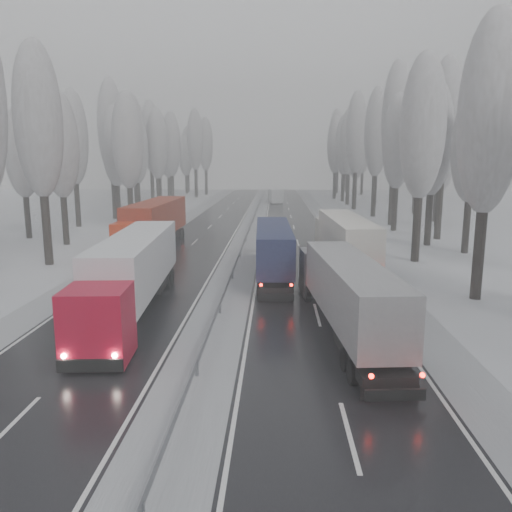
# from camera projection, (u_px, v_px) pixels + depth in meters

# --- Properties ---
(ground) EXTENTS (260.00, 260.00, 0.00)m
(ground) POSITION_uv_depth(u_px,v_px,m) (177.00, 432.00, 15.26)
(ground) COLOR silver
(ground) RESTS_ON ground
(carriageway_right) EXTENTS (7.50, 200.00, 0.03)m
(carriageway_right) POSITION_uv_depth(u_px,v_px,m) (301.00, 254.00, 44.50)
(carriageway_right) COLOR black
(carriageway_right) RESTS_ON ground
(carriageway_left) EXTENTS (7.50, 200.00, 0.03)m
(carriageway_left) POSITION_uv_depth(u_px,v_px,m) (184.00, 253.00, 44.91)
(carriageway_left) COLOR black
(carriageway_left) RESTS_ON ground
(median_slush) EXTENTS (3.00, 200.00, 0.04)m
(median_slush) POSITION_uv_depth(u_px,v_px,m) (242.00, 253.00, 44.70)
(median_slush) COLOR #ACAFB4
(median_slush) RESTS_ON ground
(shoulder_right) EXTENTS (2.40, 200.00, 0.04)m
(shoulder_right) POSITION_uv_depth(u_px,v_px,m) (357.00, 254.00, 44.31)
(shoulder_right) COLOR #ACAFB4
(shoulder_right) RESTS_ON ground
(shoulder_left) EXTENTS (2.40, 200.00, 0.04)m
(shoulder_left) POSITION_uv_depth(u_px,v_px,m) (130.00, 252.00, 45.10)
(shoulder_left) COLOR #ACAFB4
(shoulder_left) RESTS_ON ground
(median_guardrail) EXTENTS (0.12, 200.00, 0.76)m
(median_guardrail) POSITION_uv_depth(u_px,v_px,m) (242.00, 247.00, 44.58)
(median_guardrail) COLOR slate
(median_guardrail) RESTS_ON ground
(tree_16) EXTENTS (3.60, 3.60, 16.53)m
(tree_16) POSITION_uv_depth(u_px,v_px,m) (490.00, 116.00, 28.05)
(tree_16) COLOR black
(tree_16) RESTS_ON ground
(tree_18) EXTENTS (3.60, 3.60, 16.58)m
(tree_18) POSITION_uv_depth(u_px,v_px,m) (423.00, 128.00, 39.22)
(tree_18) COLOR black
(tree_18) RESTS_ON ground
(tree_19) EXTENTS (3.60, 3.60, 14.57)m
(tree_19) POSITION_uv_depth(u_px,v_px,m) (473.00, 146.00, 43.18)
(tree_19) COLOR black
(tree_19) RESTS_ON ground
(tree_20) EXTENTS (3.60, 3.60, 15.71)m
(tree_20) POSITION_uv_depth(u_px,v_px,m) (434.00, 140.00, 47.18)
(tree_20) COLOR black
(tree_20) RESTS_ON ground
(tree_21) EXTENTS (3.60, 3.60, 18.62)m
(tree_21) POSITION_uv_depth(u_px,v_px,m) (445.00, 122.00, 50.67)
(tree_21) COLOR black
(tree_21) RESTS_ON ground
(tree_22) EXTENTS (3.60, 3.60, 15.86)m
(tree_22) POSITION_uv_depth(u_px,v_px,m) (398.00, 142.00, 57.44)
(tree_22) COLOR black
(tree_22) RESTS_ON ground
(tree_23) EXTENTS (3.60, 3.60, 13.55)m
(tree_23) POSITION_uv_depth(u_px,v_px,m) (441.00, 156.00, 61.40)
(tree_23) COLOR black
(tree_23) RESTS_ON ground
(tree_24) EXTENTS (3.60, 3.60, 20.49)m
(tree_24) POSITION_uv_depth(u_px,v_px,m) (396.00, 120.00, 62.17)
(tree_24) COLOR black
(tree_24) RESTS_ON ground
(tree_25) EXTENTS (3.60, 3.60, 19.44)m
(tree_25) POSITION_uv_depth(u_px,v_px,m) (441.00, 127.00, 65.95)
(tree_25) COLOR black
(tree_25) RESTS_ON ground
(tree_26) EXTENTS (3.60, 3.60, 18.78)m
(tree_26) POSITION_uv_depth(u_px,v_px,m) (376.00, 133.00, 72.44)
(tree_26) COLOR black
(tree_26) RESTS_ON ground
(tree_27) EXTENTS (3.60, 3.60, 17.62)m
(tree_27) POSITION_uv_depth(u_px,v_px,m) (418.00, 140.00, 76.23)
(tree_27) COLOR black
(tree_27) RESTS_ON ground
(tree_28) EXTENTS (3.60, 3.60, 19.62)m
(tree_28) POSITION_uv_depth(u_px,v_px,m) (356.00, 133.00, 82.87)
(tree_28) COLOR black
(tree_28) RESTS_ON ground
(tree_29) EXTENTS (3.60, 3.60, 18.11)m
(tree_29) POSITION_uv_depth(u_px,v_px,m) (395.00, 140.00, 86.70)
(tree_29) COLOR black
(tree_29) RESTS_ON ground
(tree_30) EXTENTS (3.60, 3.60, 17.86)m
(tree_30) POSITION_uv_depth(u_px,v_px,m) (349.00, 142.00, 92.64)
(tree_30) COLOR black
(tree_30) RESTS_ON ground
(tree_31) EXTENTS (3.60, 3.60, 18.58)m
(tree_31) POSITION_uv_depth(u_px,v_px,m) (377.00, 141.00, 96.26)
(tree_31) COLOR black
(tree_31) RESTS_ON ground
(tree_32) EXTENTS (3.60, 3.60, 17.33)m
(tree_32) POSITION_uv_depth(u_px,v_px,m) (344.00, 145.00, 100.07)
(tree_32) COLOR black
(tree_32) RESTS_ON ground
(tree_33) EXTENTS (3.60, 3.60, 14.33)m
(tree_33) POSITION_uv_depth(u_px,v_px,m) (356.00, 155.00, 104.24)
(tree_33) COLOR black
(tree_33) RESTS_ON ground
(tree_34) EXTENTS (3.60, 3.60, 17.63)m
(tree_34) POSITION_uv_depth(u_px,v_px,m) (335.00, 146.00, 107.05)
(tree_34) COLOR black
(tree_34) RESTS_ON ground
(tree_35) EXTENTS (3.60, 3.60, 18.25)m
(tree_35) POSITION_uv_depth(u_px,v_px,m) (375.00, 144.00, 110.54)
(tree_35) COLOR black
(tree_35) RESTS_ON ground
(tree_36) EXTENTS (3.60, 3.60, 20.23)m
(tree_36) POSITION_uv_depth(u_px,v_px,m) (336.00, 140.00, 116.35)
(tree_36) COLOR black
(tree_36) RESTS_ON ground
(tree_37) EXTENTS (3.60, 3.60, 16.37)m
(tree_37) POSITION_uv_depth(u_px,v_px,m) (363.00, 151.00, 120.46)
(tree_37) COLOR black
(tree_37) RESTS_ON ground
(tree_38) EXTENTS (3.60, 3.60, 17.97)m
(tree_38) POSITION_uv_depth(u_px,v_px,m) (338.00, 147.00, 126.92)
(tree_38) COLOR black
(tree_38) RESTS_ON ground
(tree_39) EXTENTS (3.60, 3.60, 16.19)m
(tree_39) POSITION_uv_depth(u_px,v_px,m) (347.00, 152.00, 130.95)
(tree_39) COLOR black
(tree_39) RESTS_ON ground
(tree_58) EXTENTS (3.60, 3.60, 17.21)m
(tree_58) POSITION_uv_depth(u_px,v_px,m) (38.00, 121.00, 37.87)
(tree_58) COLOR black
(tree_58) RESTS_ON ground
(tree_60) EXTENTS (3.60, 3.60, 14.84)m
(tree_60) POSITION_uv_depth(u_px,v_px,m) (60.00, 146.00, 47.71)
(tree_60) COLOR black
(tree_60) RESTS_ON ground
(tree_61) EXTENTS (3.60, 3.60, 13.95)m
(tree_61) POSITION_uv_depth(u_px,v_px,m) (22.00, 152.00, 51.97)
(tree_61) COLOR black
(tree_61) RESTS_ON ground
(tree_62) EXTENTS (3.60, 3.60, 16.04)m
(tree_62) POSITION_uv_depth(u_px,v_px,m) (128.00, 141.00, 56.77)
(tree_62) COLOR black
(tree_62) RESTS_ON ground
(tree_63) EXTENTS (3.60, 3.60, 16.88)m
(tree_63) POSITION_uv_depth(u_px,v_px,m) (73.00, 138.00, 60.90)
(tree_63) COLOR black
(tree_63) RESTS_ON ground
(tree_64) EXTENTS (3.60, 3.60, 15.42)m
(tree_64) POSITION_uv_depth(u_px,v_px,m) (115.00, 147.00, 65.83)
(tree_64) COLOR black
(tree_64) RESTS_ON ground
(tree_65) EXTENTS (3.60, 3.60, 19.48)m
(tree_65) POSITION_uv_depth(u_px,v_px,m) (111.00, 129.00, 69.34)
(tree_65) COLOR black
(tree_65) RESTS_ON ground
(tree_66) EXTENTS (3.60, 3.60, 15.23)m
(tree_66) POSITION_uv_depth(u_px,v_px,m) (136.00, 150.00, 75.31)
(tree_66) COLOR black
(tree_66) RESTS_ON ground
(tree_67) EXTENTS (3.60, 3.60, 17.09)m
(tree_67) POSITION_uv_depth(u_px,v_px,m) (134.00, 142.00, 79.06)
(tree_67) COLOR black
(tree_67) RESTS_ON ground
(tree_68) EXTENTS (3.60, 3.60, 16.65)m
(tree_68) POSITION_uv_depth(u_px,v_px,m) (157.00, 145.00, 81.71)
(tree_68) COLOR black
(tree_68) RESTS_ON ground
(tree_69) EXTENTS (3.60, 3.60, 19.35)m
(tree_69) POSITION_uv_depth(u_px,v_px,m) (134.00, 135.00, 85.50)
(tree_69) COLOR black
(tree_69) RESTS_ON ground
(tree_70) EXTENTS (3.60, 3.60, 17.09)m
(tree_70) POSITION_uv_depth(u_px,v_px,m) (171.00, 145.00, 91.54)
(tree_70) COLOR black
(tree_70) RESTS_ON ground
(tree_71) EXTENTS (3.60, 3.60, 19.61)m
(tree_71) POSITION_uv_depth(u_px,v_px,m) (150.00, 137.00, 95.35)
(tree_71) COLOR black
(tree_71) RESTS_ON ground
(tree_72) EXTENTS (3.60, 3.60, 15.11)m
(tree_72) POSITION_uv_depth(u_px,v_px,m) (168.00, 153.00, 101.05)
(tree_72) COLOR black
(tree_72) RESTS_ON ground
(tree_73) EXTENTS (3.60, 3.60, 17.22)m
(tree_73) POSITION_uv_depth(u_px,v_px,m) (158.00, 147.00, 104.83)
(tree_73) COLOR black
(tree_73) RESTS_ON ground
(tree_74) EXTENTS (3.60, 3.60, 19.68)m
(tree_74) POSITION_uv_depth(u_px,v_px,m) (195.00, 140.00, 110.95)
(tree_74) COLOR black
(tree_74) RESTS_ON ground
(tree_75) EXTENTS (3.60, 3.60, 18.60)m
(tree_75) POSITION_uv_depth(u_px,v_px,m) (159.00, 144.00, 115.35)
(tree_75) COLOR black
(tree_75) RESTS_ON ground
(tree_76) EXTENTS (3.60, 3.60, 18.55)m
(tree_76) POSITION_uv_depth(u_px,v_px,m) (206.00, 145.00, 120.26)
(tree_76) COLOR black
(tree_76) RESTS_ON ground
(tree_77) EXTENTS (3.60, 3.60, 14.32)m
(tree_77) POSITION_uv_depth(u_px,v_px,m) (186.00, 156.00, 124.91)
(tree_77) COLOR black
(tree_77) RESTS_ON ground
(tree_78) EXTENTS (3.60, 3.60, 19.55)m
(tree_78) POSITION_uv_depth(u_px,v_px,m) (195.00, 143.00, 126.74)
(tree_78) COLOR black
(tree_78) RESTS_ON ground
(tree_79) EXTENTS (3.60, 3.60, 17.07)m
(tree_79) POSITION_uv_depth(u_px,v_px,m) (187.00, 150.00, 131.07)
(tree_79) COLOR black
(tree_79) RESTS_ON ground
(truck_grey_tarp) EXTENTS (3.53, 14.49, 3.69)m
(truck_grey_tarp) POSITION_uv_depth(u_px,v_px,m) (345.00, 289.00, 23.81)
(truck_grey_tarp) COLOR #4D4D52
(truck_grey_tarp) RESTS_ON ground
(truck_blue_box) EXTENTS (2.70, 14.57, 3.72)m
(truck_blue_box) POSITION_uv_depth(u_px,v_px,m) (273.00, 246.00, 35.75)
(truck_blue_box) COLOR #1C1B45
(truck_blue_box) RESTS_ON ground
(truck_cream_box) EXTENTS (3.16, 15.83, 4.04)m
(truck_cream_box) POSITION_uv_depth(u_px,v_px,m) (344.00, 238.00, 38.14)
(truck_cream_box) COLOR #ABA898
(truck_cream_box) RESTS_ON ground
(box_truck_distant) EXTENTS (3.06, 7.54, 2.74)m
(box_truck_distant) POSITION_uv_depth(u_px,v_px,m) (275.00, 196.00, 98.03)
(box_truck_distant) COLOR silver
(box_truck_distant) RESTS_ON ground
(truck_red_white) EXTENTS (3.62, 16.29, 4.15)m
(truck_red_white) POSITION_uv_depth(u_px,v_px,m) (133.00, 270.00, 26.62)
(truck_red_white) COLOR #A70922
(truck_red_white) RESTS_ON ground
(truck_red_red) EXTENTS (2.95, 17.41, 4.45)m
(truck_red_red) POSITION_uv_depth(u_px,v_px,m) (154.00, 222.00, 45.74)
(truck_red_red) COLOR red
(truck_red_red) RESTS_ON ground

